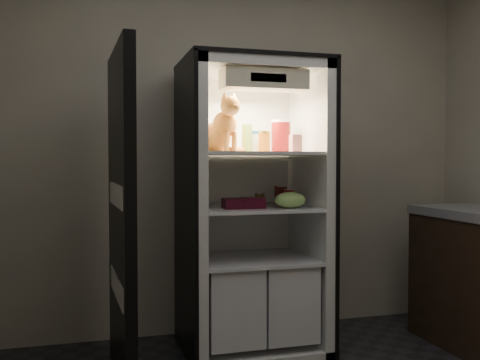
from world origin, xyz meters
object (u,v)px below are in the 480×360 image
(tabby_cat, at_px, (221,130))
(salsa_jar, at_px, (264,142))
(refrigerator, at_px, (250,228))
(soda_can_b, at_px, (282,196))
(pepper_jar, at_px, (281,136))
(soda_can_a, at_px, (279,195))
(grape_bag, at_px, (290,200))
(parmesan_shaker, at_px, (247,138))
(soda_can_c, at_px, (289,198))
(berry_box_left, at_px, (234,203))
(cream_carton, at_px, (295,143))
(condiment_jar, at_px, (259,199))
(mayo_tub, at_px, (254,142))
(berry_box_right, at_px, (253,203))

(tabby_cat, xyz_separation_m, salsa_jar, (0.30, 0.03, -0.07))
(refrigerator, xyz_separation_m, soda_can_b, (0.22, -0.01, 0.21))
(salsa_jar, height_order, pepper_jar, pepper_jar)
(soda_can_a, distance_m, grape_bag, 0.31)
(pepper_jar, distance_m, soda_can_b, 0.40)
(grape_bag, bearing_deg, parmesan_shaker, 132.39)
(refrigerator, height_order, soda_can_a, refrigerator)
(parmesan_shaker, distance_m, soda_can_a, 0.46)
(soda_can_c, height_order, berry_box_left, soda_can_c)
(pepper_jar, height_order, cream_carton, pepper_jar)
(pepper_jar, bearing_deg, refrigerator, -172.45)
(parmesan_shaker, height_order, condiment_jar, parmesan_shaker)
(soda_can_b, bearing_deg, grape_bag, -97.13)
(salsa_jar, relative_size, soda_can_b, 1.06)
(mayo_tub, relative_size, berry_box_right, 1.07)
(condiment_jar, bearing_deg, berry_box_left, -143.03)
(refrigerator, distance_m, cream_carton, 0.63)
(mayo_tub, distance_m, soda_can_a, 0.40)
(soda_can_a, relative_size, berry_box_left, 1.01)
(cream_carton, distance_m, soda_can_a, 0.44)
(soda_can_a, bearing_deg, grape_bag, -97.74)
(cream_carton, bearing_deg, berry_box_right, 175.21)
(refrigerator, height_order, tabby_cat, refrigerator)
(refrigerator, xyz_separation_m, salsa_jar, (0.08, -0.05, 0.57))
(soda_can_b, bearing_deg, parmesan_shaker, 176.99)
(salsa_jar, height_order, soda_can_c, salsa_jar)
(berry_box_left, xyz_separation_m, berry_box_right, (0.12, -0.00, 0.00))
(tabby_cat, xyz_separation_m, soda_can_b, (0.44, 0.07, -0.42))
(soda_can_c, bearing_deg, salsa_jar, 137.81)
(mayo_tub, height_order, condiment_jar, mayo_tub)
(pepper_jar, height_order, soda_can_a, pepper_jar)
(tabby_cat, bearing_deg, parmesan_shaker, 1.99)
(tabby_cat, bearing_deg, grape_bag, -41.12)
(pepper_jar, bearing_deg, berry_box_right, -141.65)
(tabby_cat, bearing_deg, soda_can_b, -11.90)
(berry_box_right, bearing_deg, refrigerator, 77.71)
(refrigerator, bearing_deg, condiment_jar, -8.60)
(refrigerator, xyz_separation_m, soda_can_a, (0.23, 0.07, 0.21))
(refrigerator, xyz_separation_m, condiment_jar, (0.06, -0.01, 0.19))
(tabby_cat, relative_size, condiment_jar, 4.07)
(soda_can_b, bearing_deg, mayo_tub, 157.11)
(soda_can_c, distance_m, condiment_jar, 0.22)
(salsa_jar, bearing_deg, parmesan_shaker, 149.15)
(tabby_cat, relative_size, parmesan_shaker, 2.05)
(salsa_jar, height_order, soda_can_b, salsa_jar)
(pepper_jar, bearing_deg, mayo_tub, 169.03)
(refrigerator, bearing_deg, tabby_cat, -159.86)
(soda_can_c, distance_m, berry_box_left, 0.37)
(tabby_cat, relative_size, berry_box_right, 2.80)
(berry_box_right, bearing_deg, soda_can_c, 1.23)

